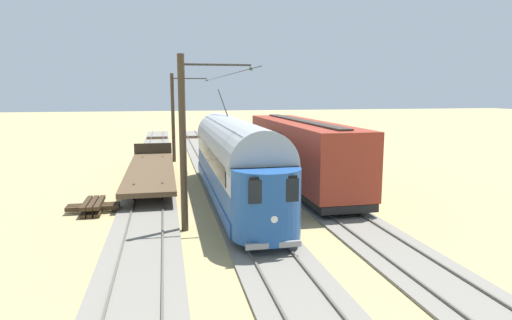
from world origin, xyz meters
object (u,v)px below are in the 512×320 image
(switch_stand, at_px, (280,151))
(catenary_pole_mid_near, at_px, (185,140))
(vintage_streetcar, at_px, (234,158))
(track_end_bumper, at_px, (154,156))
(boxcar_adjacent, at_px, (301,151))
(flatcar_far_siding, at_px, (151,170))
(catenary_pole_foreground, at_px, (174,116))
(spare_tie_stack, at_px, (93,207))

(switch_stand, bearing_deg, catenary_pole_mid_near, 64.00)
(vintage_streetcar, relative_size, track_end_bumper, 9.39)
(catenary_pole_mid_near, bearing_deg, boxcar_adjacent, -135.44)
(flatcar_far_siding, relative_size, switch_stand, 11.03)
(catenary_pole_foreground, bearing_deg, boxcar_adjacent, 122.20)
(boxcar_adjacent, distance_m, track_end_bumper, 15.01)
(catenary_pole_mid_near, distance_m, switch_stand, 20.28)
(vintage_streetcar, relative_size, boxcar_adjacent, 1.16)
(boxcar_adjacent, xyz_separation_m, track_end_bumper, (8.81, -12.03, -1.77))
(spare_tie_stack, bearing_deg, track_end_bumper, -99.34)
(flatcar_far_siding, relative_size, catenary_pole_foreground, 1.91)
(flatcar_far_siding, xyz_separation_m, track_end_bumper, (0.00, -9.08, -0.46))
(flatcar_far_siding, distance_m, catenary_pole_foreground, 8.98)
(boxcar_adjacent, relative_size, spare_tie_stack, 6.06)
(flatcar_far_siding, xyz_separation_m, catenary_pole_foreground, (-1.70, -8.34, 2.88))
(vintage_streetcar, xyz_separation_m, switch_stand, (-6.09, -13.53, -1.56))
(vintage_streetcar, bearing_deg, flatcar_far_siding, -51.03)
(boxcar_adjacent, xyz_separation_m, catenary_pole_foreground, (7.10, -11.28, 1.57))
(catenary_pole_foreground, distance_m, spare_tie_stack, 15.56)
(boxcar_adjacent, bearing_deg, catenary_pole_foreground, -57.80)
(catenary_pole_foreground, relative_size, switch_stand, 5.77)
(catenary_pole_foreground, distance_m, switch_stand, 9.30)
(boxcar_adjacent, distance_m, catenary_pole_foreground, 13.42)
(catenary_pole_mid_near, xyz_separation_m, switch_stand, (-8.79, -18.02, -3.03))
(catenary_pole_mid_near, bearing_deg, vintage_streetcar, -121.02)
(flatcar_far_siding, relative_size, catenary_pole_mid_near, 1.91)
(vintage_streetcar, bearing_deg, switch_stand, -114.22)
(spare_tie_stack, height_order, track_end_bumper, track_end_bumper)
(flatcar_far_siding, bearing_deg, switch_stand, -142.38)
(boxcar_adjacent, xyz_separation_m, spare_tie_stack, (11.32, 3.29, -1.90))
(boxcar_adjacent, bearing_deg, flatcar_far_siding, -18.49)
(catenary_pole_foreground, height_order, catenary_pole_mid_near, same)
(boxcar_adjacent, xyz_separation_m, switch_stand, (-1.69, -11.03, -1.46))
(catenary_pole_foreground, relative_size, spare_tie_stack, 2.97)
(vintage_streetcar, bearing_deg, catenary_pole_mid_near, 58.98)
(switch_stand, relative_size, spare_tie_stack, 0.51)
(catenary_pole_mid_near, bearing_deg, catenary_pole_foreground, -90.00)
(flatcar_far_siding, height_order, catenary_pole_mid_near, catenary_pole_mid_near)
(vintage_streetcar, bearing_deg, catenary_pole_foreground, -78.91)
(switch_stand, bearing_deg, catenary_pole_foreground, -1.63)
(track_end_bumper, bearing_deg, spare_tie_stack, 80.66)
(switch_stand, bearing_deg, flatcar_far_siding, 37.62)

